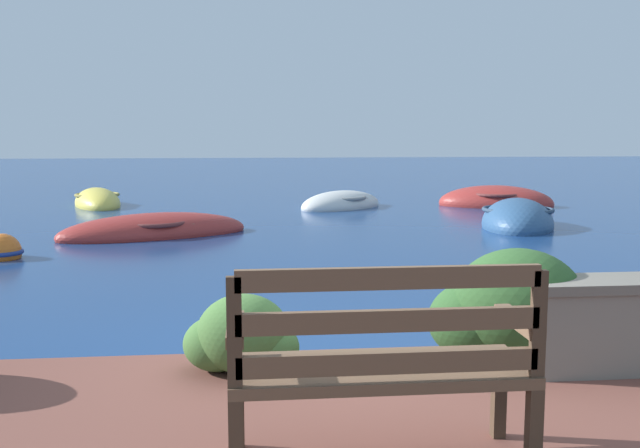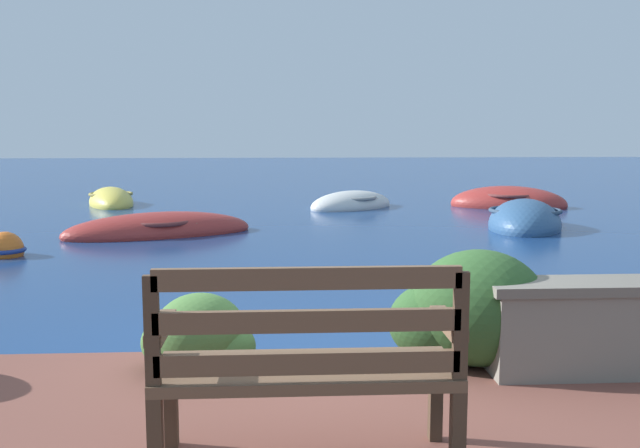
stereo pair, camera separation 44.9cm
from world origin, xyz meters
name	(u,v)px [view 2 (the right image)]	position (x,y,z in m)	size (l,w,h in m)	color
ground_plane	(324,380)	(0.00, 0.00, 0.00)	(80.00, 80.00, 0.00)	navy
park_bench	(307,362)	(-0.18, -1.72, 0.70)	(1.32, 0.48, 0.93)	#433123
stone_wall	(609,326)	(1.69, -0.58, 0.51)	(1.51, 0.39, 0.57)	slate
hedge_clump_left	(199,337)	(-0.79, -0.39, 0.43)	(0.71, 0.51, 0.48)	#426B33
hedge_clump_centre	(476,315)	(0.93, -0.36, 0.54)	(1.07, 0.77, 0.73)	#284C23
rowboat_nearest	(159,231)	(-2.26, 6.97, 0.06)	(3.29, 2.25, 0.64)	#9E2D28
rowboat_mid	(525,224)	(3.95, 7.34, 0.08)	(1.90, 2.52, 0.89)	#2D517A
rowboat_far	(508,204)	(4.78, 10.79, 0.07)	(2.79, 2.00, 0.81)	#9E2D28
rowboat_outer	(351,205)	(1.29, 10.81, 0.06)	(2.40, 2.25, 0.66)	silver
rowboat_distant	(111,202)	(-4.12, 11.78, 0.06)	(1.62, 2.55, 0.71)	#DBC64C
mooring_buoy	(5,250)	(-3.99, 5.04, 0.09)	(0.55, 0.55, 0.50)	orange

